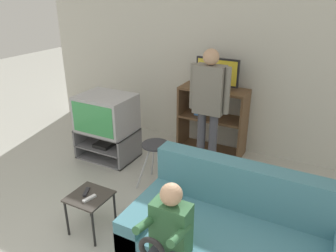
% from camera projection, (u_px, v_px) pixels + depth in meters
% --- Properties ---
extents(wall_back, '(6.40, 0.06, 2.60)m').
position_uv_depth(wall_back, '(228.00, 64.00, 4.70)').
color(wall_back, beige).
rests_on(wall_back, ground_plane).
extents(tv_stand, '(0.81, 0.57, 0.43)m').
position_uv_depth(tv_stand, '(108.00, 143.00, 4.77)').
color(tv_stand, slate).
rests_on(tv_stand, ground_plane).
extents(television_main, '(0.75, 0.61, 0.51)m').
position_uv_depth(television_main, '(106.00, 113.00, 4.60)').
color(television_main, '#B2B2B7').
rests_on(television_main, tv_stand).
extents(media_shelf, '(0.97, 0.41, 0.99)m').
position_uv_depth(media_shelf, '(212.00, 120.00, 4.83)').
color(media_shelf, brown).
rests_on(media_shelf, ground_plane).
extents(television_flat, '(0.62, 0.20, 0.43)m').
position_uv_depth(television_flat, '(217.00, 74.00, 4.57)').
color(television_flat, black).
rests_on(television_flat, media_shelf).
extents(folding_stool, '(0.38, 0.39, 0.58)m').
position_uv_depth(folding_stool, '(156.00, 152.00, 3.98)').
color(folding_stool, '#B7B7BC').
rests_on(folding_stool, ground_plane).
extents(snack_table, '(0.39, 0.39, 0.42)m').
position_uv_depth(snack_table, '(90.00, 201.00, 3.25)').
color(snack_table, '#38332D').
rests_on(snack_table, ground_plane).
extents(remote_control_black, '(0.10, 0.15, 0.02)m').
position_uv_depth(remote_control_black, '(86.00, 192.00, 3.26)').
color(remote_control_black, '#232328').
rests_on(remote_control_black, snack_table).
extents(remote_control_white, '(0.07, 0.15, 0.02)m').
position_uv_depth(remote_control_white, '(89.00, 198.00, 3.16)').
color(remote_control_white, silver).
rests_on(remote_control_white, snack_table).
extents(couch, '(1.85, 0.96, 0.87)m').
position_uv_depth(couch, '(238.00, 242.00, 2.83)').
color(couch, teal).
rests_on(couch, ground_plane).
extents(person_standing_adult, '(0.53, 0.20, 1.64)m').
position_uv_depth(person_standing_adult, '(209.00, 100.00, 4.13)').
color(person_standing_adult, '#4C4C56').
rests_on(person_standing_adult, ground_plane).
extents(person_seated_child, '(0.33, 0.43, 1.02)m').
position_uv_depth(person_seated_child, '(166.00, 238.00, 2.43)').
color(person_seated_child, '#2D2D38').
rests_on(person_seated_child, ground_plane).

